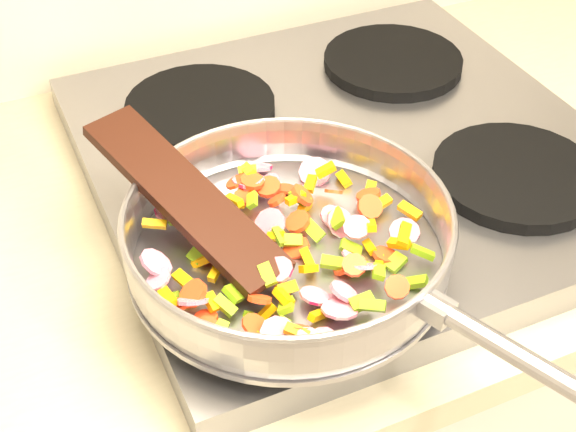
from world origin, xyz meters
name	(u,v)px	position (x,y,z in m)	size (l,w,h in m)	color
cooktop	(348,158)	(-0.70, 1.67, 0.92)	(0.60, 0.60, 0.04)	#939399
grate_fl	(291,244)	(-0.84, 1.52, 0.95)	(0.19, 0.19, 0.02)	black
grate_fr	(516,175)	(-0.56, 1.52, 0.95)	(0.19, 0.19, 0.02)	black
grate_bl	(200,107)	(-0.84, 1.81, 0.95)	(0.19, 0.19, 0.02)	black
grate_br	(393,62)	(-0.56, 1.81, 0.95)	(0.19, 0.19, 0.02)	black
saute_pan	(290,234)	(-0.85, 1.50, 0.99)	(0.36, 0.50, 0.06)	#9E9EA5
vegetable_heap	(284,244)	(-0.86, 1.50, 0.98)	(0.29, 0.29, 0.05)	#74A914
wooden_spatula	(184,196)	(-0.93, 1.57, 1.01)	(0.26, 0.06, 0.01)	black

